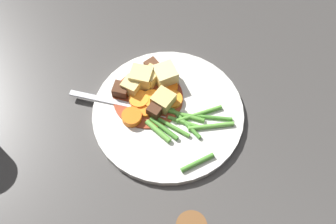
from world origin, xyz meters
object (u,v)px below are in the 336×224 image
object	(u,v)px
carrot_slice_2	(172,100)
carrot_slice_4	(146,111)
carrot_slice_3	(169,88)
meat_chunk_0	(155,111)
carrot_slice_5	(139,100)
carrot_slice_0	(132,117)
potato_chunk_4	(163,101)
potato_chunk_1	(131,86)
potato_chunk_3	(165,75)
meat_chunk_2	(121,90)
meat_chunk_1	(153,68)
dinner_plate	(168,114)
carrot_slice_1	(152,100)
fork	(121,103)
potato_chunk_0	(141,78)
potato_chunk_2	(151,77)

from	to	relation	value
carrot_slice_2	carrot_slice_4	world-z (taller)	carrot_slice_2
carrot_slice_3	meat_chunk_0	xyz separation A→B (m)	(-0.01, 0.05, 0.01)
carrot_slice_4	carrot_slice_5	size ratio (longest dim) A/B	0.70
carrot_slice_0	carrot_slice_5	xyz separation A→B (m)	(0.01, -0.03, -0.00)
carrot_slice_3	carrot_slice_4	world-z (taller)	same
potato_chunk_4	potato_chunk_1	bearing A→B (deg)	10.89
potato_chunk_3	potato_chunk_4	size ratio (longest dim) A/B	1.09
meat_chunk_0	meat_chunk_2	bearing A→B (deg)	2.90
carrot_slice_0	potato_chunk_4	world-z (taller)	potato_chunk_4
potato_chunk_1	meat_chunk_1	size ratio (longest dim) A/B	1.07
carrot_slice_0	meat_chunk_2	size ratio (longest dim) A/B	1.31
dinner_plate	meat_chunk_2	world-z (taller)	meat_chunk_2
carrot_slice_0	potato_chunk_1	bearing A→B (deg)	-49.16
carrot_slice_4	carrot_slice_5	world-z (taller)	carrot_slice_5
carrot_slice_1	fork	size ratio (longest dim) A/B	0.21
dinner_plate	carrot_slice_5	distance (m)	0.06
potato_chunk_1	potato_chunk_3	world-z (taller)	potato_chunk_3
carrot_slice_3	potato_chunk_1	world-z (taller)	potato_chunk_1
potato_chunk_4	meat_chunk_0	xyz separation A→B (m)	(-0.00, 0.02, -0.00)
carrot_slice_4	carrot_slice_0	bearing A→B (deg)	69.91
potato_chunk_0	meat_chunk_2	xyz separation A→B (m)	(0.01, 0.04, -0.01)
carrot_slice_0	carrot_slice_1	size ratio (longest dim) A/B	0.96
meat_chunk_0	carrot_slice_1	bearing A→B (deg)	-38.36
carrot_slice_2	potato_chunk_4	size ratio (longest dim) A/B	1.05
carrot_slice_0	carrot_slice_4	bearing A→B (deg)	-110.09
dinner_plate	meat_chunk_0	xyz separation A→B (m)	(0.01, 0.02, 0.02)
carrot_slice_2	potato_chunk_2	bearing A→B (deg)	-8.87
carrot_slice_4	meat_chunk_2	distance (m)	0.06
carrot_slice_2	meat_chunk_1	bearing A→B (deg)	-22.05
carrot_slice_4	carrot_slice_2	bearing A→B (deg)	-116.27
carrot_slice_3	potato_chunk_4	bearing A→B (deg)	112.82
meat_chunk_1	potato_chunk_1	bearing A→B (deg)	85.56
carrot_slice_4	fork	xyz separation A→B (m)	(0.04, 0.01, -0.00)
potato_chunk_0	potato_chunk_4	xyz separation A→B (m)	(-0.06, 0.01, -0.00)
carrot_slice_2	carrot_slice_5	bearing A→B (deg)	39.46
carrot_slice_3	carrot_slice_1	bearing A→B (deg)	80.48
potato_chunk_1	meat_chunk_0	size ratio (longest dim) A/B	1.25
potato_chunk_1	potato_chunk_2	distance (m)	0.04
potato_chunk_2	carrot_slice_2	bearing A→B (deg)	171.13
dinner_plate	carrot_slice_4	world-z (taller)	carrot_slice_4
carrot_slice_0	fork	world-z (taller)	carrot_slice_0
carrot_slice_1	carrot_slice_3	bearing A→B (deg)	-99.52
potato_chunk_4	meat_chunk_1	bearing A→B (deg)	-35.97
carrot_slice_2	fork	distance (m)	0.09
meat_chunk_0	carrot_slice_5	bearing A→B (deg)	-3.23
potato_chunk_0	fork	bearing A→B (deg)	90.05
carrot_slice_3	potato_chunk_0	xyz separation A→B (m)	(0.04, 0.02, 0.01)
potato_chunk_2	dinner_plate	bearing A→B (deg)	154.19
carrot_slice_3	carrot_slice_5	size ratio (longest dim) A/B	0.93
carrot_slice_0	meat_chunk_2	xyz separation A→B (m)	(0.05, -0.03, 0.00)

